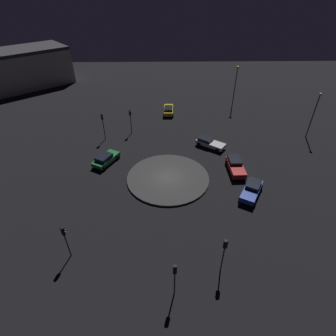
% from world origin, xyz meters
% --- Properties ---
extents(ground_plane, '(116.47, 116.47, 0.00)m').
position_xyz_m(ground_plane, '(0.00, 0.00, 0.00)').
color(ground_plane, black).
extents(roundabout_island, '(10.71, 10.71, 0.25)m').
position_xyz_m(roundabout_island, '(0.00, 0.00, 0.13)').
color(roundabout_island, '#383838').
rests_on(roundabout_island, ground_plane).
extents(car_red, '(2.09, 4.42, 1.49)m').
position_xyz_m(car_red, '(-9.15, -1.55, 0.79)').
color(car_red, red).
rests_on(car_red, ground_plane).
extents(car_yellow, '(2.10, 4.49, 1.42)m').
position_xyz_m(car_yellow, '(-0.49, -20.25, 0.76)').
color(car_yellow, gold).
rests_on(car_yellow, ground_plane).
extents(car_blue, '(3.73, 4.69, 1.46)m').
position_xyz_m(car_blue, '(-10.00, 3.34, 0.76)').
color(car_blue, '#1E38A5').
rests_on(car_blue, ground_plane).
extents(car_green, '(3.63, 4.58, 1.44)m').
position_xyz_m(car_green, '(8.71, -3.69, 0.75)').
color(car_green, '#1E7238').
rests_on(car_green, ground_plane).
extents(car_silver, '(4.57, 4.01, 1.31)m').
position_xyz_m(car_silver, '(-6.57, -7.90, 0.70)').
color(car_silver, silver).
rests_on(car_silver, ground_plane).
extents(traffic_light_southeast, '(0.36, 0.39, 4.11)m').
position_xyz_m(traffic_light_southeast, '(5.89, -12.61, 2.93)').
color(traffic_light_southeast, '#2D2D2D').
rests_on(traffic_light_southeast, ground_plane).
extents(traffic_light_north, '(0.35, 0.39, 4.05)m').
position_xyz_m(traffic_light_north, '(-4.48, 13.37, 2.89)').
color(traffic_light_north, '#2D2D2D').
rests_on(traffic_light_north, ground_plane).
extents(traffic_light_southeast_near, '(0.38, 0.39, 4.39)m').
position_xyz_m(traffic_light_southeast_near, '(9.96, -10.56, 3.12)').
color(traffic_light_southeast_near, '#2D2D2D').
rests_on(traffic_light_southeast_near, ground_plane).
extents(traffic_light_north_near, '(0.30, 0.36, 3.92)m').
position_xyz_m(traffic_light_north_near, '(-0.22, 15.50, 2.80)').
color(traffic_light_north_near, '#2D2D2D').
rests_on(traffic_light_north_near, ground_plane).
extents(traffic_light_northeast, '(0.38, 0.39, 3.91)m').
position_xyz_m(traffic_light_northeast, '(9.42, 11.60, 2.79)').
color(traffic_light_northeast, '#2D2D2D').
rests_on(traffic_light_northeast, ground_plane).
extents(streetlamp_southwest, '(0.55, 0.55, 8.00)m').
position_xyz_m(streetlamp_southwest, '(-13.43, -23.23, 5.36)').
color(streetlamp_southwest, '#4C4C51').
rests_on(streetlamp_southwest, ground_plane).
extents(streetlamp_southwest_near, '(0.44, 0.44, 7.45)m').
position_xyz_m(streetlamp_southwest_near, '(-22.96, -10.68, 4.54)').
color(streetlamp_southwest_near, '#4C4C51').
rests_on(streetlamp_southwest_near, ground_plane).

